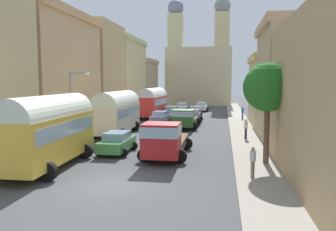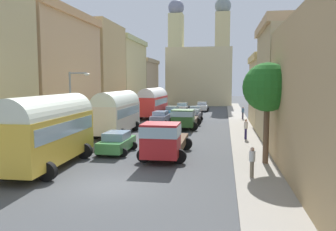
{
  "view_description": "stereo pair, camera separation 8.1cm",
  "coord_description": "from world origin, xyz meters",
  "px_view_note": "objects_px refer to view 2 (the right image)",
  "views": [
    {
      "loc": [
        5.3,
        -15.13,
        5.05
      ],
      "look_at": [
        0.0,
        17.01,
        1.75
      ],
      "focal_mm": 35.9,
      "sensor_mm": 36.0,
      "label": 1
    },
    {
      "loc": [
        5.38,
        -15.11,
        5.05
      ],
      "look_at": [
        0.0,
        17.01,
        1.75
      ],
      "focal_mm": 35.9,
      "sensor_mm": 36.0,
      "label": 2
    }
  ],
  "objects_px": {
    "car_2": "(202,107)",
    "car_0": "(193,116)",
    "parked_bus_1": "(117,111)",
    "parked_bus_2": "(153,101)",
    "cargo_truck_1": "(185,118)",
    "car_6": "(183,107)",
    "parked_bus_0": "(48,128)",
    "pedestrian_2": "(246,128)",
    "car_5": "(172,111)",
    "pedestrian_1": "(243,112)",
    "car_1": "(195,111)",
    "pedestrian_0": "(252,161)",
    "car_3": "(117,142)",
    "car_4": "(161,117)",
    "streetlamp_near": "(73,101)",
    "cargo_truck_0": "(165,139)"
  },
  "relations": [
    {
      "from": "car_0",
      "to": "pedestrian_2",
      "type": "distance_m",
      "value": 13.73
    },
    {
      "from": "car_6",
      "to": "car_1",
      "type": "bearing_deg",
      "value": -71.41
    },
    {
      "from": "parked_bus_0",
      "to": "car_0",
      "type": "height_order",
      "value": "parked_bus_0"
    },
    {
      "from": "cargo_truck_0",
      "to": "car_2",
      "type": "distance_m",
      "value": 35.95
    },
    {
      "from": "cargo_truck_1",
      "to": "pedestrian_2",
      "type": "bearing_deg",
      "value": -47.05
    },
    {
      "from": "car_6",
      "to": "pedestrian_0",
      "type": "xyz_separation_m",
      "value": [
        8.46,
        -39.38,
        0.27
      ]
    },
    {
      "from": "parked_bus_1",
      "to": "parked_bus_2",
      "type": "xyz_separation_m",
      "value": [
        0.12,
        15.91,
        0.01
      ]
    },
    {
      "from": "cargo_truck_0",
      "to": "pedestrian_2",
      "type": "bearing_deg",
      "value": 53.59
    },
    {
      "from": "car_1",
      "to": "car_3",
      "type": "distance_m",
      "value": 25.86
    },
    {
      "from": "car_3",
      "to": "pedestrian_2",
      "type": "height_order",
      "value": "pedestrian_2"
    },
    {
      "from": "parked_bus_0",
      "to": "car_1",
      "type": "distance_m",
      "value": 30.93
    },
    {
      "from": "car_5",
      "to": "car_6",
      "type": "xyz_separation_m",
      "value": [
        0.34,
        9.23,
        -0.05
      ]
    },
    {
      "from": "pedestrian_1",
      "to": "pedestrian_2",
      "type": "xyz_separation_m",
      "value": [
        -0.59,
        -15.87,
        0.07
      ]
    },
    {
      "from": "parked_bus_2",
      "to": "cargo_truck_1",
      "type": "height_order",
      "value": "parked_bus_2"
    },
    {
      "from": "cargo_truck_1",
      "to": "car_0",
      "type": "xyz_separation_m",
      "value": [
        0.33,
        6.08,
        -0.34
      ]
    },
    {
      "from": "parked_bus_1",
      "to": "pedestrian_0",
      "type": "bearing_deg",
      "value": -48.81
    },
    {
      "from": "parked_bus_0",
      "to": "pedestrian_1",
      "type": "relative_size",
      "value": 4.69
    },
    {
      "from": "car_5",
      "to": "pedestrian_0",
      "type": "distance_m",
      "value": 31.42
    },
    {
      "from": "car_0",
      "to": "pedestrian_0",
      "type": "height_order",
      "value": "pedestrian_0"
    },
    {
      "from": "parked_bus_0",
      "to": "car_4",
      "type": "distance_m",
      "value": 21.54
    },
    {
      "from": "car_6",
      "to": "pedestrian_0",
      "type": "height_order",
      "value": "pedestrian_0"
    },
    {
      "from": "car_1",
      "to": "parked_bus_2",
      "type": "bearing_deg",
      "value": -162.21
    },
    {
      "from": "cargo_truck_0",
      "to": "car_6",
      "type": "xyz_separation_m",
      "value": [
        -3.18,
        35.34,
        -0.57
      ]
    },
    {
      "from": "parked_bus_1",
      "to": "pedestrian_2",
      "type": "height_order",
      "value": "parked_bus_1"
    },
    {
      "from": "cargo_truck_1",
      "to": "car_1",
      "type": "height_order",
      "value": "cargo_truck_1"
    },
    {
      "from": "car_6",
      "to": "cargo_truck_1",
      "type": "bearing_deg",
      "value": -82.28
    },
    {
      "from": "car_6",
      "to": "parked_bus_0",
      "type": "bearing_deg",
      "value": -94.49
    },
    {
      "from": "car_5",
      "to": "pedestrian_2",
      "type": "bearing_deg",
      "value": -63.44
    },
    {
      "from": "parked_bus_0",
      "to": "car_0",
      "type": "xyz_separation_m",
      "value": [
        6.25,
        23.71,
        -1.55
      ]
    },
    {
      "from": "parked_bus_2",
      "to": "cargo_truck_1",
      "type": "distance_m",
      "value": 12.33
    },
    {
      "from": "cargo_truck_0",
      "to": "car_3",
      "type": "distance_m",
      "value": 3.87
    },
    {
      "from": "car_2",
      "to": "car_0",
      "type": "bearing_deg",
      "value": -90.42
    },
    {
      "from": "car_6",
      "to": "streetlamp_near",
      "type": "distance_m",
      "value": 32.55
    },
    {
      "from": "cargo_truck_1",
      "to": "streetlamp_near",
      "type": "xyz_separation_m",
      "value": [
        -7.52,
        -10.89,
        2.34
      ]
    },
    {
      "from": "pedestrian_0",
      "to": "pedestrian_2",
      "type": "xyz_separation_m",
      "value": [
        0.4,
        11.75,
        0.09
      ]
    },
    {
      "from": "parked_bus_0",
      "to": "car_4",
      "type": "height_order",
      "value": "parked_bus_0"
    },
    {
      "from": "car_4",
      "to": "cargo_truck_1",
      "type": "bearing_deg",
      "value": -47.71
    },
    {
      "from": "car_4",
      "to": "car_1",
      "type": "bearing_deg",
      "value": 69.54
    },
    {
      "from": "pedestrian_0",
      "to": "pedestrian_1",
      "type": "bearing_deg",
      "value": 87.95
    },
    {
      "from": "car_1",
      "to": "pedestrian_0",
      "type": "relative_size",
      "value": 2.51
    },
    {
      "from": "car_5",
      "to": "pedestrian_1",
      "type": "distance_m",
      "value": 10.12
    },
    {
      "from": "car_3",
      "to": "pedestrian_1",
      "type": "bearing_deg",
      "value": 66.12
    },
    {
      "from": "parked_bus_1",
      "to": "car_0",
      "type": "height_order",
      "value": "parked_bus_1"
    },
    {
      "from": "pedestrian_1",
      "to": "pedestrian_2",
      "type": "height_order",
      "value": "pedestrian_2"
    },
    {
      "from": "parked_bus_0",
      "to": "car_4",
      "type": "bearing_deg",
      "value": 83.15
    },
    {
      "from": "streetlamp_near",
      "to": "pedestrian_1",
      "type": "bearing_deg",
      "value": 55.27
    },
    {
      "from": "pedestrian_1",
      "to": "parked_bus_0",
      "type": "bearing_deg",
      "value": -114.78
    },
    {
      "from": "pedestrian_2",
      "to": "car_1",
      "type": "bearing_deg",
      "value": 107.41
    },
    {
      "from": "car_4",
      "to": "streetlamp_near",
      "type": "xyz_separation_m",
      "value": [
        -4.16,
        -14.59,
        2.73
      ]
    },
    {
      "from": "car_6",
      "to": "pedestrian_0",
      "type": "relative_size",
      "value": 2.29
    }
  ]
}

